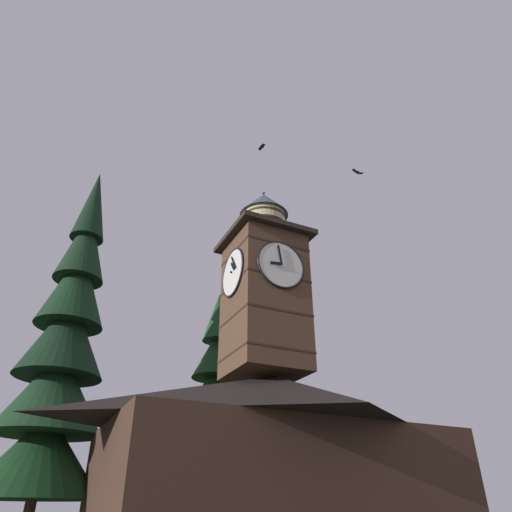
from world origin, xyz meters
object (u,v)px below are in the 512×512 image
at_px(clock_tower, 264,284).
at_px(moon, 219,385).
at_px(pine_tree_aside, 61,360).
at_px(building_main, 275,456).
at_px(pine_tree_behind, 214,428).
at_px(flying_bird_low, 262,147).
at_px(flying_bird_high, 358,172).

height_order(clock_tower, moon, clock_tower).
xyz_separation_m(pine_tree_aside, moon, (-19.40, -30.48, 7.76)).
distance_m(building_main, pine_tree_behind, 6.67).
bearing_deg(building_main, pine_tree_aside, -28.94).
xyz_separation_m(moon, flying_bird_low, (11.33, 34.64, 4.63)).
height_order(building_main, moon, moon).
bearing_deg(flying_bird_low, flying_bird_high, 152.69).
bearing_deg(clock_tower, pine_tree_behind, -90.97).
relative_size(pine_tree_aside, flying_bird_low, 32.02).
bearing_deg(pine_tree_behind, moon, -111.46).
bearing_deg(pine_tree_aside, clock_tower, 151.01).
distance_m(moon, flying_bird_low, 36.73).
relative_size(pine_tree_behind, flying_bird_low, 23.00).
relative_size(pine_tree_behind, moon, 6.03).
xyz_separation_m(clock_tower, flying_bird_low, (-0.06, -0.28, 8.90)).
bearing_deg(flying_bird_high, pine_tree_behind, -60.89).
relative_size(building_main, flying_bird_low, 24.27).
xyz_separation_m(clock_tower, flying_bird_high, (-4.76, 2.14, 6.90)).
xyz_separation_m(building_main, flying_bird_low, (0.25, -0.45, 16.46)).
height_order(building_main, pine_tree_aside, pine_tree_aside).
bearing_deg(moon, building_main, 72.47).
height_order(clock_tower, pine_tree_behind, clock_tower).
relative_size(pine_tree_behind, flying_bird_high, 17.62).
distance_m(building_main, moon, 38.64).
height_order(pine_tree_aside, moon, pine_tree_aside).
bearing_deg(building_main, flying_bird_high, 156.02).
bearing_deg(building_main, clock_tower, -27.73).
bearing_deg(building_main, pine_tree_behind, -88.16).
bearing_deg(pine_tree_aside, pine_tree_behind, -167.69).
height_order(pine_tree_aside, flying_bird_low, flying_bird_low).
relative_size(building_main, flying_bird_high, 18.59).
xyz_separation_m(pine_tree_behind, flying_bird_low, (0.04, 5.93, 14.52)).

